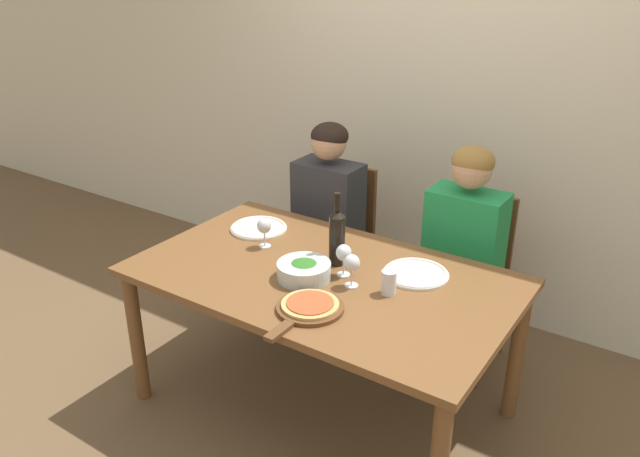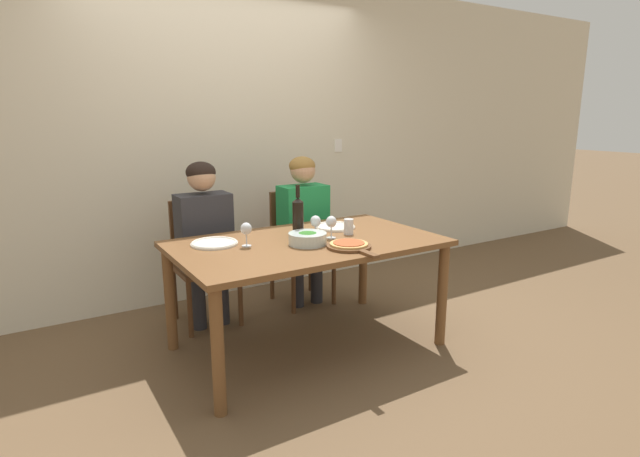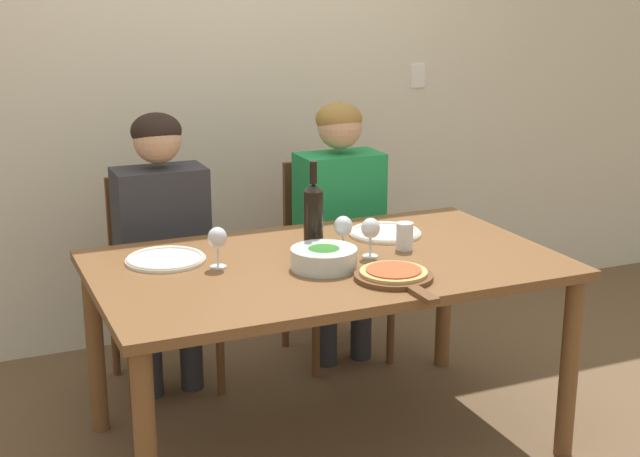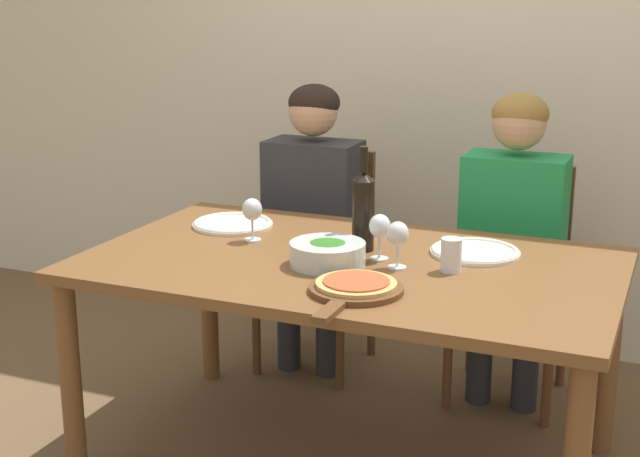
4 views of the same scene
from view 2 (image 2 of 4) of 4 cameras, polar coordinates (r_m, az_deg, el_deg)
The scene contains 16 objects.
ground_plane at distance 3.50m, azimuth -1.41°, elevation -13.25°, with size 40.00×40.00×0.00m, color brown.
back_wall at distance 4.33m, azimuth -10.49°, elevation 10.18°, with size 10.00×0.06×2.70m.
dining_table at distance 3.26m, azimuth -1.48°, elevation -2.83°, with size 1.70×1.01×0.74m.
chair_left at distance 3.86m, azimuth -13.37°, elevation -3.22°, with size 0.42×0.42×0.92m.
chair_right at distance 4.18m, azimuth -2.56°, elevation -1.63°, with size 0.42×0.42×0.92m.
person_woman at distance 3.70m, azimuth -13.01°, elevation -0.07°, with size 0.47×0.51×1.22m.
person_man at distance 4.03m, azimuth -1.82°, elevation 1.32°, with size 0.47×0.51×1.22m.
wine_bottle at distance 3.31m, azimuth -2.58°, elevation 1.40°, with size 0.07×0.07×0.35m.
broccoli_bowl at distance 3.14m, azimuth -1.43°, elevation -1.14°, with size 0.24×0.24×0.08m.
dinner_plate_left at distance 3.21m, azimuth -11.98°, elevation -1.65°, with size 0.29×0.29×0.02m.
dinner_plate_right at distance 3.60m, azimuth 1.69°, elevation 0.22°, with size 0.29×0.29×0.02m.
pizza_on_board at distance 3.06m, azimuth 3.42°, elevation -1.97°, with size 0.28×0.42×0.04m.
wine_glass_left at distance 3.11m, azimuth -8.44°, elevation -0.16°, with size 0.07×0.07×0.15m.
wine_glass_right at distance 3.28m, azimuth 1.30°, elevation 0.65°, with size 0.07×0.07×0.15m.
wine_glass_centre at distance 3.29m, azimuth -0.52°, elevation 0.70°, with size 0.07×0.07×0.15m.
water_tumbler at distance 3.41m, azimuth 3.29°, elevation 0.22°, with size 0.07×0.07×0.11m.
Camera 2 is at (-1.58, -2.71, 1.54)m, focal length 28.00 mm.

